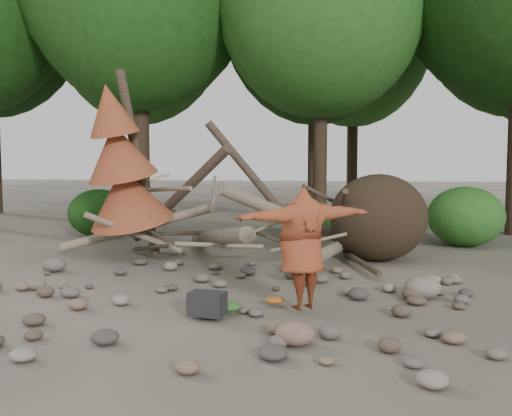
# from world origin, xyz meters

# --- Properties ---
(ground) EXTENTS (120.00, 120.00, 0.00)m
(ground) POSITION_xyz_m (0.00, 0.00, 0.00)
(ground) COLOR #514C44
(ground) RESTS_ON ground
(deadfall_pile) EXTENTS (8.55, 5.24, 3.30)m
(deadfall_pile) POSITION_xyz_m (2.02, 4.24, 0.95)
(deadfall_pile) COLOR #332619
(deadfall_pile) RESTS_ON ground
(dead_conifer) EXTENTS (2.06, 2.16, 4.35)m
(dead_conifer) POSITION_xyz_m (-3.12, 3.37, 2.11)
(dead_conifer) COLOR #4C3F30
(dead_conifer) RESTS_ON ground
(bush_left) EXTENTS (1.80, 1.80, 1.44)m
(bush_left) POSITION_xyz_m (-5.50, 7.20, 0.72)
(bush_left) COLOR #1A4813
(bush_left) RESTS_ON ground
(bush_mid) EXTENTS (1.40, 1.40, 1.12)m
(bush_mid) POSITION_xyz_m (0.80, 7.80, 0.56)
(bush_mid) COLOR #235C1A
(bush_mid) RESTS_ON ground
(bush_right) EXTENTS (2.00, 2.00, 1.60)m
(bush_right) POSITION_xyz_m (5.00, 7.00, 0.80)
(bush_right) COLOR #2C6D21
(bush_right) RESTS_ON ground
(frisbee_thrower) EXTENTS (3.24, 1.73, 2.01)m
(frisbee_thrower) POSITION_xyz_m (1.28, -0.52, 0.98)
(frisbee_thrower) COLOR brown
(frisbee_thrower) RESTS_ON ground
(backpack) EXTENTS (0.55, 0.41, 0.33)m
(backpack) POSITION_xyz_m (-0.02, -1.04, 0.17)
(backpack) COLOR black
(backpack) RESTS_ON ground
(cloth_green) EXTENTS (0.40, 0.34, 0.15)m
(cloth_green) POSITION_xyz_m (0.22, -0.75, 0.08)
(cloth_green) COLOR #346528
(cloth_green) RESTS_ON ground
(cloth_orange) EXTENTS (0.31, 0.25, 0.11)m
(cloth_orange) POSITION_xyz_m (0.84, -0.20, 0.06)
(cloth_orange) COLOR #B45D1E
(cloth_orange) RESTS_ON ground
(boulder_front_right) EXTENTS (0.49, 0.44, 0.30)m
(boulder_front_right) POSITION_xyz_m (1.33, -2.00, 0.15)
(boulder_front_right) COLOR #846352
(boulder_front_right) RESTS_ON ground
(boulder_mid_right) EXTENTS (0.61, 0.55, 0.36)m
(boulder_mid_right) POSITION_xyz_m (3.17, 0.76, 0.18)
(boulder_mid_right) COLOR gray
(boulder_mid_right) RESTS_ON ground
(boulder_mid_left) EXTENTS (0.48, 0.43, 0.29)m
(boulder_mid_left) POSITION_xyz_m (-4.00, 1.87, 0.14)
(boulder_mid_left) COLOR #675F56
(boulder_mid_left) RESTS_ON ground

